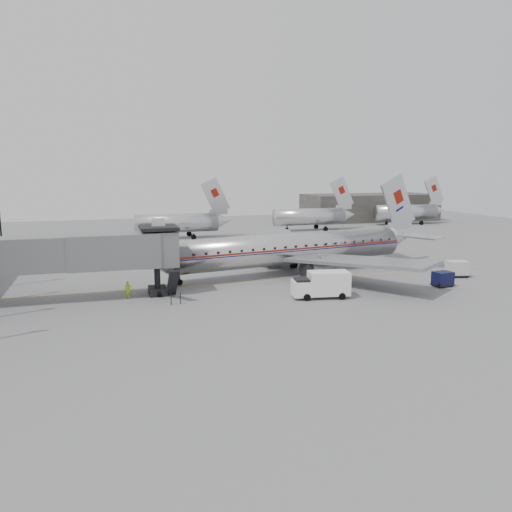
{
  "coord_description": "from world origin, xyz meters",
  "views": [
    {
      "loc": [
        -13.85,
        -42.21,
        11.42
      ],
      "look_at": [
        0.18,
        3.33,
        3.2
      ],
      "focal_mm": 35.0,
      "sensor_mm": 36.0,
      "label": 1
    }
  ],
  "objects_px": {
    "service_van": "(321,284)",
    "baggage_cart_white": "(457,268)",
    "airliner": "(296,248)",
    "baggage_cart_navy": "(443,279)",
    "ramp_worker": "(128,290)"
  },
  "relations": [
    {
      "from": "service_van",
      "to": "baggage_cart_navy",
      "type": "height_order",
      "value": "service_van"
    },
    {
      "from": "airliner",
      "to": "baggage_cart_white",
      "type": "bearing_deg",
      "value": -33.95
    },
    {
      "from": "ramp_worker",
      "to": "baggage_cart_navy",
      "type": "bearing_deg",
      "value": -15.08
    },
    {
      "from": "airliner",
      "to": "ramp_worker",
      "type": "xyz_separation_m",
      "value": [
        -18.69,
        -6.12,
        -2.01
      ]
    },
    {
      "from": "airliner",
      "to": "baggage_cart_navy",
      "type": "height_order",
      "value": "airliner"
    },
    {
      "from": "airliner",
      "to": "baggage_cart_navy",
      "type": "bearing_deg",
      "value": -52.46
    },
    {
      "from": "service_van",
      "to": "baggage_cart_white",
      "type": "height_order",
      "value": "service_van"
    },
    {
      "from": "baggage_cart_navy",
      "to": "baggage_cart_white",
      "type": "distance_m",
      "value": 5.62
    },
    {
      "from": "airliner",
      "to": "ramp_worker",
      "type": "relative_size",
      "value": 22.39
    },
    {
      "from": "baggage_cart_white",
      "to": "ramp_worker",
      "type": "height_order",
      "value": "baggage_cart_white"
    },
    {
      "from": "ramp_worker",
      "to": "baggage_cart_white",
      "type": "bearing_deg",
      "value": -8.38
    },
    {
      "from": "airliner",
      "to": "baggage_cart_navy",
      "type": "xyz_separation_m",
      "value": [
        11.46,
        -10.55,
        -1.99
      ]
    },
    {
      "from": "service_van",
      "to": "ramp_worker",
      "type": "height_order",
      "value": "service_van"
    },
    {
      "from": "service_van",
      "to": "baggage_cart_white",
      "type": "xyz_separation_m",
      "value": [
        17.86,
        3.99,
        -0.34
      ]
    },
    {
      "from": "service_van",
      "to": "ramp_worker",
      "type": "bearing_deg",
      "value": 172.94
    }
  ]
}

